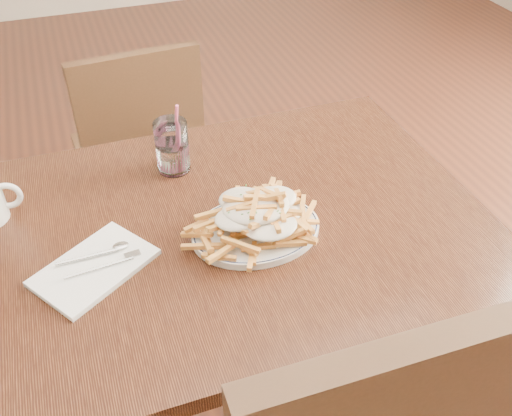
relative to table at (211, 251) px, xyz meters
name	(u,v)px	position (x,y,z in m)	size (l,w,h in m)	color
floor	(222,415)	(0.00, 0.00, -0.67)	(7.00, 7.00, 0.00)	black
table	(211,251)	(0.00, 0.00, 0.00)	(1.20, 0.80, 0.75)	black
chair_far	(140,145)	(-0.04, 0.78, -0.18)	(0.43, 0.43, 0.86)	#321E10
fries_plate	(256,230)	(0.09, -0.06, 0.09)	(0.31, 0.27, 0.02)	white
loaded_fries	(256,212)	(0.09, -0.06, 0.14)	(0.27, 0.22, 0.08)	gold
napkin	(94,267)	(-0.25, -0.05, 0.08)	(0.22, 0.15, 0.01)	white
cutlery	(93,263)	(-0.25, -0.05, 0.09)	(0.17, 0.07, 0.01)	silver
water_glass	(172,149)	(-0.02, 0.23, 0.13)	(0.08, 0.08, 0.17)	white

